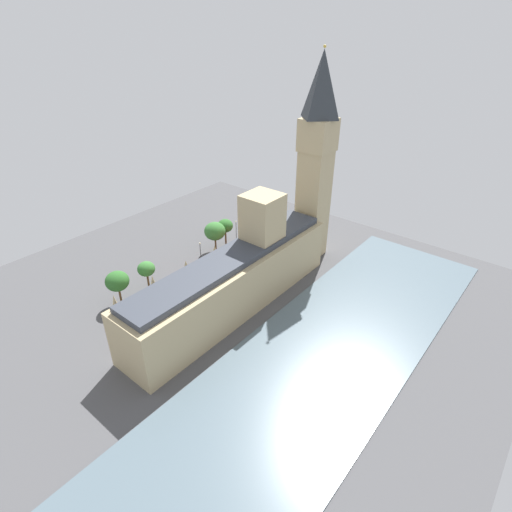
% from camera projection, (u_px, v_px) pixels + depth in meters
% --- Properties ---
extents(ground_plane, '(135.38, 135.38, 0.00)m').
position_uv_depth(ground_plane, '(229.00, 304.00, 108.41)').
color(ground_plane, '#4C4C4F').
extents(river_thames, '(34.95, 121.84, 0.25)m').
position_uv_depth(river_thames, '(325.00, 354.00, 91.92)').
color(river_thames, slate).
rests_on(river_thames, ground).
extents(parliament_building, '(13.24, 65.38, 28.09)m').
position_uv_depth(parliament_building, '(238.00, 276.00, 104.06)').
color(parliament_building, tan).
rests_on(parliament_building, ground).
extents(clock_tower, '(8.98, 8.98, 60.65)m').
position_uv_depth(clock_tower, '(316.00, 159.00, 116.07)').
color(clock_tower, tan).
rests_on(clock_tower, ground).
extents(double_decker_bus_by_river_gate, '(3.12, 10.62, 4.75)m').
position_uv_depth(double_decker_bus_by_river_gate, '(242.00, 246.00, 130.66)').
color(double_decker_bus_by_river_gate, red).
rests_on(double_decker_bus_by_river_gate, ground).
extents(double_decker_bus_far_end, '(2.96, 10.59, 4.75)m').
position_uv_depth(double_decker_bus_far_end, '(198.00, 269.00, 118.48)').
color(double_decker_bus_far_end, red).
rests_on(double_decker_bus_far_end, ground).
extents(car_yellow_cab_corner, '(1.86, 4.13, 1.74)m').
position_uv_depth(car_yellow_cab_corner, '(167.00, 299.00, 108.80)').
color(car_yellow_cab_corner, gold).
rests_on(car_yellow_cab_corner, ground).
extents(car_dark_green_opposite_hall, '(1.97, 4.10, 1.74)m').
position_uv_depth(car_dark_green_opposite_hall, '(136.00, 314.00, 103.23)').
color(car_dark_green_opposite_hall, '#19472D').
rests_on(car_dark_green_opposite_hall, ground).
extents(pedestrian_leading, '(0.62, 0.68, 1.61)m').
position_uv_depth(pedestrian_leading, '(251.00, 268.00, 122.69)').
color(pedestrian_leading, navy).
rests_on(pedestrian_leading, ground).
extents(pedestrian_trailing, '(0.70, 0.70, 1.71)m').
position_uv_depth(pedestrian_trailing, '(181.00, 312.00, 104.20)').
color(pedestrian_trailing, '#336B60').
rests_on(pedestrian_trailing, ground).
extents(pedestrian_midblock, '(0.55, 0.64, 1.64)m').
position_uv_depth(pedestrian_midblock, '(267.00, 258.00, 127.57)').
color(pedestrian_midblock, maroon).
rests_on(pedestrian_midblock, ground).
extents(plane_tree_near_tower, '(4.86, 4.86, 8.64)m').
position_uv_depth(plane_tree_near_tower, '(146.00, 269.00, 111.25)').
color(plane_tree_near_tower, brown).
rests_on(plane_tree_near_tower, ground).
extents(plane_tree_under_trees, '(6.87, 6.87, 10.08)m').
position_uv_depth(plane_tree_under_trees, '(215.00, 231.00, 129.85)').
color(plane_tree_under_trees, brown).
rests_on(plane_tree_under_trees, ground).
extents(plane_tree_kerbside, '(5.16, 5.16, 9.55)m').
position_uv_depth(plane_tree_kerbside, '(225.00, 226.00, 132.84)').
color(plane_tree_kerbside, brown).
rests_on(plane_tree_kerbside, ground).
extents(plane_tree_slot_10, '(6.19, 6.19, 9.70)m').
position_uv_depth(plane_tree_slot_10, '(117.00, 281.00, 105.11)').
color(plane_tree_slot_10, brown).
rests_on(plane_tree_slot_10, ground).
extents(street_lamp_slot_11, '(0.56, 0.56, 6.98)m').
position_uv_depth(street_lamp_slot_11, '(236.00, 227.00, 138.05)').
color(street_lamp_slot_11, black).
rests_on(street_lamp_slot_11, ground).
extents(street_lamp_slot_12, '(0.56, 0.56, 5.95)m').
position_uv_depth(street_lamp_slot_12, '(200.00, 247.00, 126.64)').
color(street_lamp_slot_12, black).
rests_on(street_lamp_slot_12, ground).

